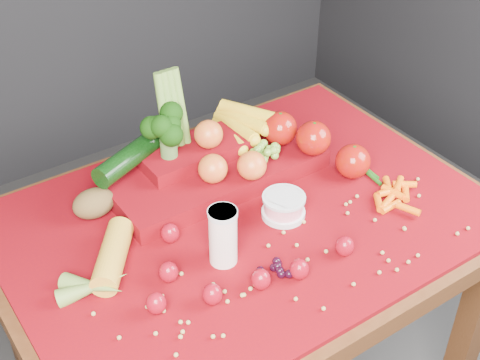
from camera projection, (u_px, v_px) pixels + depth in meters
table at (245, 251)px, 1.56m from camera, size 1.10×0.80×0.75m
red_cloth at (245, 218)px, 1.50m from camera, size 1.05×0.75×0.01m
milk_glass at (223, 234)px, 1.34m from camera, size 0.06×0.06×0.13m
yogurt_bowl at (284, 205)px, 1.48m from camera, size 0.10×0.10×0.05m
strawberry_scatter at (216, 270)px, 1.33m from camera, size 0.48×0.28×0.05m
dark_grape_cluster at (275, 272)px, 1.34m from camera, size 0.06×0.05×0.03m
soybean_scatter at (300, 266)px, 1.36m from camera, size 0.84×0.24×0.01m
corn_ear at (99, 277)px, 1.31m from camera, size 0.27×0.26×0.06m
potato at (94, 203)px, 1.48m from camera, size 0.10×0.07×0.07m
baby_carrot_pile at (397, 196)px, 1.53m from camera, size 0.18×0.17×0.03m
green_bean_pile at (360, 167)px, 1.64m from camera, size 0.14×0.12×0.01m
produce_mound at (225, 156)px, 1.59m from camera, size 0.61×0.37×0.27m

